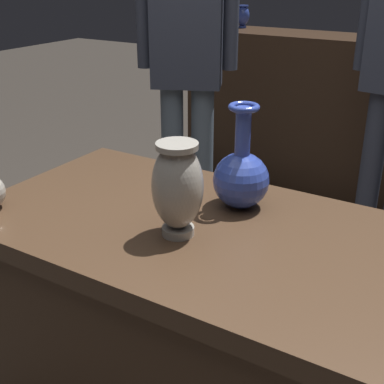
{
  "coord_description": "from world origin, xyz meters",
  "views": [
    {
      "loc": [
        0.56,
        -0.98,
        1.39
      ],
      "look_at": [
        -0.02,
        -0.03,
        0.9
      ],
      "focal_mm": 48.68,
      "sensor_mm": 36.0,
      "label": 1
    }
  ],
  "objects_px": {
    "shelf_vase_far_left": "(243,15)",
    "visitor_near_left": "(187,50)",
    "vase_centerpiece": "(178,187)",
    "vase_tall_behind": "(241,176)"
  },
  "relations": [
    {
      "from": "shelf_vase_far_left",
      "to": "visitor_near_left",
      "type": "xyz_separation_m",
      "value": [
        0.29,
        -1.17,
        -0.05
      ]
    },
    {
      "from": "vase_centerpiece",
      "to": "visitor_near_left",
      "type": "distance_m",
      "value": 1.38
    },
    {
      "from": "vase_centerpiece",
      "to": "vase_tall_behind",
      "type": "relative_size",
      "value": 0.83
    },
    {
      "from": "vase_tall_behind",
      "to": "visitor_near_left",
      "type": "distance_m",
      "value": 1.24
    },
    {
      "from": "vase_tall_behind",
      "to": "visitor_near_left",
      "type": "xyz_separation_m",
      "value": [
        -0.77,
        0.96,
        0.13
      ]
    },
    {
      "from": "vase_centerpiece",
      "to": "shelf_vase_far_left",
      "type": "xyz_separation_m",
      "value": [
        -1.01,
        2.35,
        0.14
      ]
    },
    {
      "from": "vase_centerpiece",
      "to": "visitor_near_left",
      "type": "bearing_deg",
      "value": 121.12
    },
    {
      "from": "vase_centerpiece",
      "to": "vase_tall_behind",
      "type": "xyz_separation_m",
      "value": [
        0.06,
        0.22,
        -0.04
      ]
    },
    {
      "from": "vase_tall_behind",
      "to": "visitor_near_left",
      "type": "relative_size",
      "value": 0.16
    },
    {
      "from": "vase_tall_behind",
      "to": "shelf_vase_far_left",
      "type": "height_order",
      "value": "shelf_vase_far_left"
    }
  ]
}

